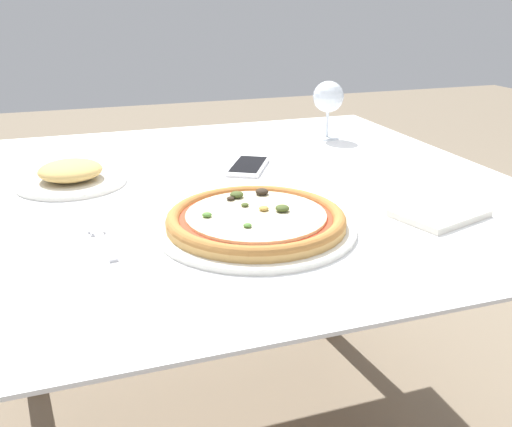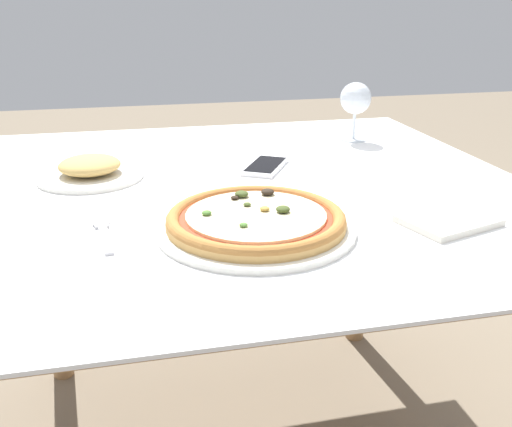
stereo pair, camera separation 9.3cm
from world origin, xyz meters
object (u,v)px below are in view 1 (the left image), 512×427
Objects in this scene: dining_table at (230,222)px; cell_phone at (248,166)px; fork at (101,239)px; wine_glass_far_left at (328,98)px; side_plate at (71,175)px; pizza_plate at (256,221)px.

dining_table is 7.30× the size of cell_phone.
wine_glass_far_left reaches higher than fork.
dining_table is 5.29× the size of side_plate.
fork is 1.06× the size of cell_phone.
pizza_plate is 0.45m from side_plate.
fork is 1.11× the size of wine_glass_far_left.
fork is at bearing -141.09° from wine_glass_far_left.
cell_phone reaches higher than fork.
side_plate is at bearing 160.71° from dining_table.
dining_table is 0.34m from side_plate.
wine_glass_far_left is at bearing 40.00° from dining_table.
pizza_plate is at bearing -9.54° from fork.
pizza_plate is 1.49× the size of side_plate.
pizza_plate reaches higher than fork.
fork is (-0.24, 0.04, -0.01)m from pizza_plate.
wine_glass_far_left is 0.70m from side_plate.
side_plate is at bearing 96.19° from fork.
dining_table is at bearing -127.06° from cell_phone.
side_plate is at bearing 178.32° from cell_phone.
side_plate is (-0.67, -0.20, -0.09)m from wine_glass_far_left.
cell_phone is 0.73× the size of side_plate.
pizza_plate is at bearing -96.03° from dining_table.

